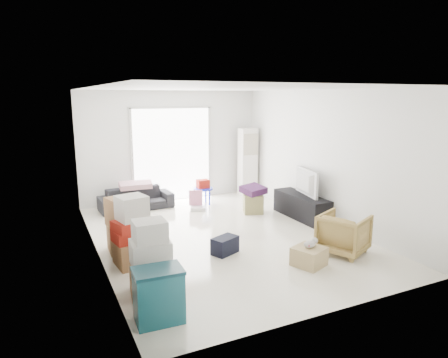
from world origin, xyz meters
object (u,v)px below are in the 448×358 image
television (302,192)px  sofa (136,195)px  ac_tower (248,162)px  wood_crate (309,256)px  ottoman (253,204)px  kids_table (203,187)px  tv_console (301,206)px  armchair (344,232)px  storage_bins (159,295)px

television → sofa: bearing=65.6°
ac_tower → wood_crate: 4.67m
ottoman → wood_crate: (-0.62, -2.86, -0.06)m
ottoman → kids_table: kids_table is taller
sofa → wood_crate: 4.59m
ac_tower → sofa: size_ratio=1.06×
tv_console → kids_table: size_ratio=2.48×
armchair → kids_table: size_ratio=1.21×
ac_tower → wood_crate: bearing=-106.7°
tv_console → ottoman: 1.08m
sofa → storage_bins: sofa is taller
kids_table → storage_bins: bearing=-118.0°
television → storage_bins: size_ratio=1.50×
wood_crate → armchair: bearing=12.1°
sofa → wood_crate: sofa is taller
storage_bins → ottoman: bearing=47.1°
armchair → tv_console: bearing=-41.1°
sofa → storage_bins: 4.87m
tv_console → ottoman: bearing=134.1°
ac_tower → tv_console: bearing=-88.8°
storage_bins → kids_table: bearing=62.0°
ottoman → sofa: bearing=148.6°
television → storage_bins: 4.70m
sofa → ac_tower: bearing=-0.8°
ac_tower → storage_bins: 6.29m
television → kids_table: size_ratio=1.59×
television → wood_crate: size_ratio=2.23×
storage_bins → ottoman: size_ratio=1.55×
ottoman → wood_crate: size_ratio=0.96×
tv_console → armchair: size_ratio=2.05×
ac_tower → sofa: bearing=-177.1°
armchair → kids_table: bearing=-11.1°
ac_tower → sofa: (-3.00, -0.15, -0.55)m
armchair → storage_bins: bearing=76.6°
sofa → ottoman: sofa is taller
armchair → storage_bins: armchair is taller
tv_console → ac_tower: bearing=91.2°
storage_bins → kids_table: (2.40, 4.51, 0.10)m
ac_tower → armchair: (-0.49, -4.24, -0.51)m
armchair → ottoman: armchair is taller
tv_console → television: television is taller
ottoman → storage_bins: bearing=-132.9°
ac_tower → television: (0.05, -2.33, -0.31)m
storage_bins → wood_crate: 2.59m
television → kids_table: bearing=49.4°
armchair → ottoman: 2.70m
tv_console → wood_crate: tv_console is taller
kids_table → sofa: bearing=169.8°
ottoman → wood_crate: bearing=-102.2°
kids_table → television: bearing=-51.7°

